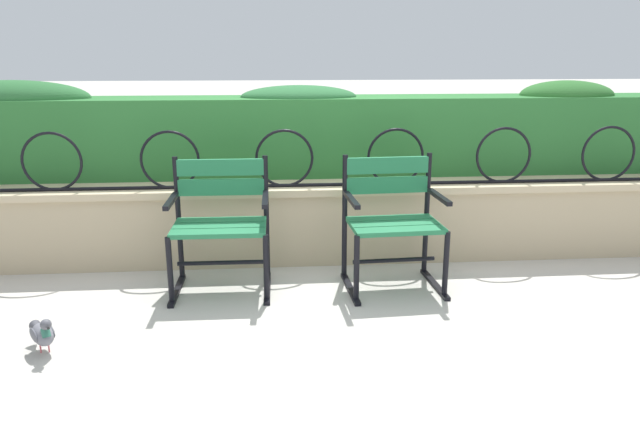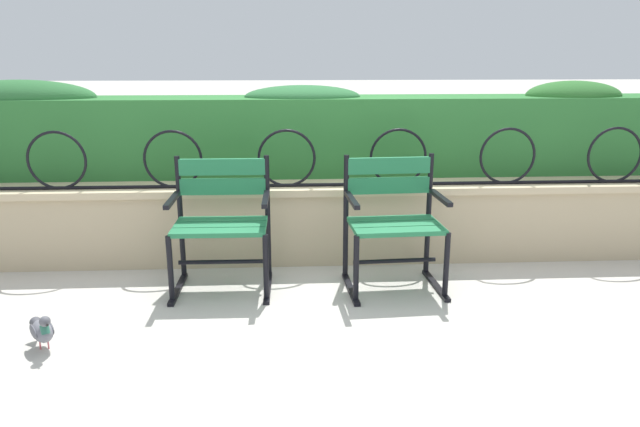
{
  "view_description": "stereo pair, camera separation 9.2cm",
  "coord_description": "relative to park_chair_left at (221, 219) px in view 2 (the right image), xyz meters",
  "views": [
    {
      "loc": [
        -0.29,
        -3.52,
        1.53
      ],
      "look_at": [
        0.0,
        0.05,
        0.55
      ],
      "focal_mm": 33.34,
      "sensor_mm": 36.0,
      "label": 1
    },
    {
      "loc": [
        -0.2,
        -3.53,
        1.53
      ],
      "look_at": [
        0.0,
        0.05,
        0.55
      ],
      "focal_mm": 33.34,
      "sensor_mm": 36.0,
      "label": 2
    }
  ],
  "objects": [
    {
      "name": "iron_arch_fence",
      "position": [
        0.46,
        0.44,
        0.3
      ],
      "size": [
        7.92,
        0.02,
        0.42
      ],
      "color": "black",
      "rests_on": "stone_wall"
    },
    {
      "name": "ground_plane",
      "position": [
        0.64,
        -0.25,
        -0.47
      ],
      "size": [
        60.0,
        60.0,
        0.0
      ],
      "primitive_type": "plane",
      "color": "#BCB7AD"
    },
    {
      "name": "park_chair_right",
      "position": [
        1.13,
        -0.04,
        0.0
      ],
      "size": [
        0.65,
        0.55,
        0.87
      ],
      "color": "#237547",
      "rests_on": "ground"
    },
    {
      "name": "pigeon_far_side",
      "position": [
        -0.87,
        -0.84,
        -0.35
      ],
      "size": [
        0.21,
        0.26,
        0.22
      ],
      "color": "slate",
      "rests_on": "ground"
    },
    {
      "name": "stone_wall",
      "position": [
        0.64,
        0.51,
        -0.17
      ],
      "size": [
        8.48,
        0.41,
        0.58
      ],
      "color": "tan",
      "rests_on": "ground"
    },
    {
      "name": "hedge_row",
      "position": [
        0.58,
        0.95,
        0.45
      ],
      "size": [
        8.31,
        0.52,
        0.74
      ],
      "color": "#2D7033",
      "rests_on": "stone_wall"
    },
    {
      "name": "park_chair_left",
      "position": [
        0.0,
        0.0,
        0.0
      ],
      "size": [
        0.64,
        0.53,
        0.86
      ],
      "color": "#237547",
      "rests_on": "ground"
    }
  ]
}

